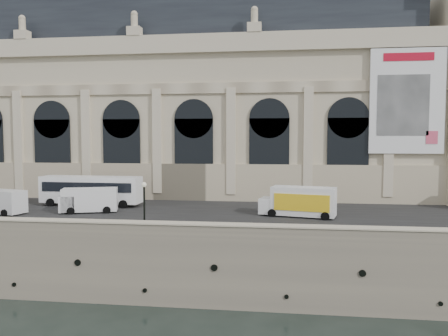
% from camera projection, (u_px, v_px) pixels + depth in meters
% --- Properties ---
extents(ground, '(260.00, 260.00, 0.00)m').
position_uv_depth(ground, '(191.00, 308.00, 36.91)').
color(ground, black).
rests_on(ground, ground).
extents(quay, '(160.00, 70.00, 6.00)m').
position_uv_depth(quay, '(234.00, 208.00, 71.35)').
color(quay, gray).
rests_on(quay, ground).
extents(street, '(160.00, 24.00, 0.06)m').
position_uv_depth(street, '(215.00, 211.00, 50.36)').
color(street, '#2D2D2D').
rests_on(street, quay).
extents(parapet, '(160.00, 1.40, 1.21)m').
position_uv_depth(parapet, '(192.00, 230.00, 37.06)').
color(parapet, gray).
rests_on(parapet, quay).
extents(museum, '(69.00, 18.70, 29.10)m').
position_uv_depth(museum, '(192.00, 104.00, 66.88)').
color(museum, beige).
rests_on(museum, quay).
extents(bus_left, '(12.64, 3.23, 3.70)m').
position_uv_depth(bus_left, '(91.00, 189.00, 53.94)').
color(bus_left, white).
rests_on(bus_left, quay).
extents(van_c, '(6.63, 4.08, 2.77)m').
position_uv_depth(van_c, '(86.00, 200.00, 49.15)').
color(van_c, white).
rests_on(van_c, quay).
extents(box_truck, '(8.35, 4.30, 3.22)m').
position_uv_depth(box_truck, '(299.00, 202.00, 46.52)').
color(box_truck, white).
rests_on(box_truck, quay).
extents(lamp_left, '(0.45, 0.45, 4.45)m').
position_uv_depth(lamp_left, '(144.00, 207.00, 39.39)').
color(lamp_left, black).
rests_on(lamp_left, quay).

